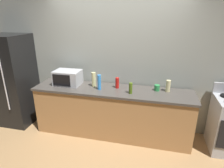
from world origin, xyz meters
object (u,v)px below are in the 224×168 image
object	(u,v)px
bottle_vinegar	(94,80)
bottle_hand_soap	(168,86)
bottle_spray_cleaner	(99,82)
refrigerator	(13,80)
microwave	(68,78)
mug_green	(157,88)
bottle_olive_oil	(131,88)
bottle_hot_sauce	(117,83)

from	to	relation	value
bottle_vinegar	bottle_hand_soap	bearing A→B (deg)	2.91
bottle_spray_cleaner	bottle_hand_soap	world-z (taller)	bottle_spray_cleaner
refrigerator	bottle_hand_soap	xyz separation A→B (m)	(3.00, 0.13, 0.10)
microwave	bottle_hand_soap	xyz separation A→B (m)	(1.82, 0.08, -0.03)
refrigerator	mug_green	size ratio (longest dim) A/B	17.62
bottle_olive_oil	bottle_vinegar	bearing A→B (deg)	166.49
bottle_vinegar	bottle_hand_soap	size ratio (longest dim) A/B	1.33
bottle_spray_cleaner	bottle_vinegar	bearing A→B (deg)	138.89
bottle_hand_soap	mug_green	distance (m)	0.19
microwave	mug_green	world-z (taller)	microwave
bottle_spray_cleaner	mug_green	world-z (taller)	bottle_spray_cleaner
bottle_olive_oil	microwave	bearing A→B (deg)	172.67
bottle_hot_sauce	bottle_olive_oil	distance (m)	0.33
bottle_olive_oil	bottle_spray_cleaner	bearing A→B (deg)	175.53
microwave	bottle_hand_soap	bearing A→B (deg)	2.50
bottle_hot_sauce	bottle_hand_soap	size ratio (longest dim) A/B	0.95
refrigerator	mug_green	bearing A→B (deg)	2.60
refrigerator	bottle_vinegar	world-z (taller)	refrigerator
mug_green	bottle_spray_cleaner	bearing A→B (deg)	-168.98
microwave	bottle_hot_sauce	world-z (taller)	microwave
refrigerator	bottle_hot_sauce	bearing A→B (deg)	2.33
bottle_olive_oil	bottle_hand_soap	world-z (taller)	bottle_hand_soap
bottle_hot_sauce	bottle_spray_cleaner	xyz separation A→B (m)	(-0.29, -0.15, 0.04)
bottle_vinegar	microwave	bearing A→B (deg)	-178.56
bottle_vinegar	mug_green	world-z (taller)	bottle_vinegar
bottle_spray_cleaner	bottle_olive_oil	bearing A→B (deg)	-4.47
refrigerator	bottle_hand_soap	world-z (taller)	refrigerator
bottle_hot_sauce	mug_green	size ratio (longest dim) A/B	1.88
bottle_hot_sauce	bottle_spray_cleaner	bearing A→B (deg)	-152.45
microwave	bottle_hand_soap	size ratio (longest dim) A/B	2.38
bottle_hand_soap	mug_green	bearing A→B (deg)	179.77
microwave	bottle_hot_sauce	size ratio (longest dim) A/B	2.49
bottle_hand_soap	bottle_olive_oil	bearing A→B (deg)	-158.93
bottle_hot_sauce	bottle_hand_soap	bearing A→B (deg)	2.66
bottle_spray_cleaner	bottle_hand_soap	xyz separation A→B (m)	(1.17, 0.19, -0.04)
microwave	bottle_olive_oil	bearing A→B (deg)	-7.33
refrigerator	bottle_hand_soap	bearing A→B (deg)	2.43
microwave	mug_green	size ratio (longest dim) A/B	4.70
bottle_hot_sauce	bottle_olive_oil	size ratio (longest dim) A/B	1.03
bottle_spray_cleaner	bottle_olive_oil	xyz separation A→B (m)	(0.56, -0.04, -0.04)
bottle_olive_oil	bottle_hand_soap	size ratio (longest dim) A/B	0.93
bottle_hot_sauce	mug_green	bearing A→B (deg)	3.41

